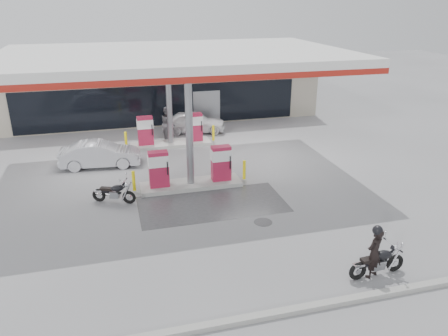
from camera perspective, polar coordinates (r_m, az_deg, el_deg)
The scene contains 15 objects.
ground at distance 17.92m, azimuth -3.11°, elevation -4.91°, with size 90.00×90.00×0.00m, color gray.
wet_patch at distance 18.01m, azimuth -1.55°, elevation -4.73°, with size 6.00×3.00×0.00m, color #4C4C4F.
drain_cover at distance 16.70m, azimuth 5.13°, elevation -7.05°, with size 0.70×0.70×0.01m, color #38383A.
kerb at distance 12.20m, azimuth 4.19°, elevation -18.89°, with size 28.00×0.25×0.15m, color gray.
store_building at distance 32.37m, azimuth -9.20°, elevation 10.67°, with size 22.00×8.22×4.00m.
canopy at distance 21.14m, azimuth -6.33°, elevation 14.08°, with size 16.00×10.02×5.51m.
pump_island_near at distance 19.42m, azimuth -4.39°, elevation -0.48°, with size 5.14×1.30×1.78m.
pump_island_far at distance 25.01m, azimuth -7.00°, elevation 4.51°, with size 5.14×1.30×1.78m.
main_motorcycle at distance 14.33m, azimuth 19.47°, elevation -11.56°, with size 1.94×0.74×0.99m.
biker_main at distance 14.02m, azimuth 19.04°, elevation -10.45°, with size 0.60×0.39×1.64m, color black.
parked_motorcycle at distance 18.52m, azimuth -14.12°, elevation -3.20°, with size 1.77×1.03×0.96m.
sedan_white at distance 27.39m, azimuth -3.97°, elevation 6.03°, with size 1.57×3.90×1.33m, color white.
attendant at distance 25.88m, azimuth -7.32°, elevation 5.77°, with size 0.98×0.77×2.02m, color slate.
hatchback_silver at distance 22.56m, azimuth -15.88°, elevation 1.74°, with size 1.36×3.91×1.29m, color #B4B6BD.
parked_car_left at distance 30.65m, azimuth -17.07°, elevation 6.67°, with size 1.65×4.07×1.18m, color navy.
Camera 1 is at (-3.21, -15.72, 7.98)m, focal length 35.00 mm.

